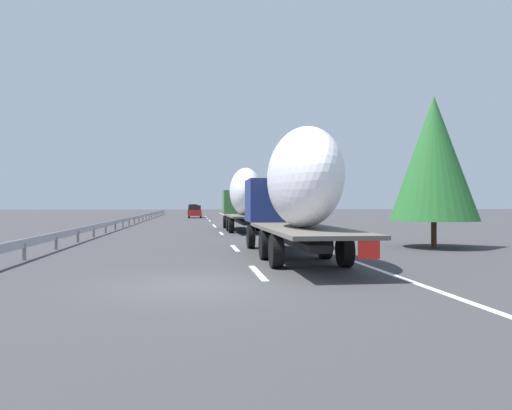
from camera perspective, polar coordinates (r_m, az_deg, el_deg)
The scene contains 22 objects.
ground_plane at distance 52.27m, azimuth -7.09°, elevation -2.07°, with size 260.00×260.00×0.00m, color #38383A.
lane_stripe_0 at distance 14.48m, azimuth 0.21°, elevation -7.77°, with size 3.20×0.20×0.01m, color white.
lane_stripe_1 at distance 22.45m, azimuth -2.43°, elevation -4.96°, with size 3.20×0.20×0.01m, color white.
lane_stripe_2 at distance 33.74m, azimuth -4.01°, elevation -3.26°, with size 3.20×0.20×0.01m, color white.
lane_stripe_3 at distance 44.00m, azimuth -4.74°, elevation -2.47°, with size 3.20×0.20×0.01m, color white.
lane_stripe_4 at distance 46.68m, azimuth -4.87°, elevation -2.32°, with size 3.20×0.20×0.01m, color white.
lane_stripe_5 at distance 58.51m, azimuth -5.33°, elevation -1.83°, with size 3.20×0.20×0.01m, color white.
lane_stripe_6 at distance 69.32m, azimuth -5.61°, elevation -1.52°, with size 3.20×0.20×0.01m, color white.
lane_stripe_7 at distance 79.63m, azimuth -5.81°, elevation -1.31°, with size 3.20×0.20×0.01m, color white.
edge_line_right at distance 57.53m, azimuth -1.60°, elevation -1.86°, with size 110.00×0.20×0.01m, color white.
truck_lead at distance 36.52m, azimuth -1.42°, elevation 0.98°, with size 12.18×2.55×4.56m.
truck_trailing at distance 17.94m, azimuth 4.56°, elevation 1.89°, with size 12.68×2.55×4.56m.
car_red_compact at distance 71.62m, azimuth -7.03°, elevation -0.74°, with size 4.43×1.90×1.81m.
car_black_suv at distance 92.21m, azimuth -7.24°, elevation -0.54°, with size 4.33×1.90×1.86m.
car_silver_hatch at distance 101.67m, azimuth -7.21°, elevation -0.46°, with size 4.37×1.73×1.94m.
road_sign at distance 55.87m, azimuth -0.20°, elevation 0.54°, with size 0.10×0.90×3.50m.
tree_0 at distance 59.10m, azimuth 4.19°, elevation 2.52°, with size 3.00×3.00×7.08m.
tree_1 at distance 100.34m, azimuth -0.74°, elevation 1.42°, with size 2.78×2.78×6.65m.
tree_2 at distance 82.76m, azimuth 1.46°, elevation 1.28°, with size 2.50×2.50×5.68m.
tree_3 at distance 24.25m, azimuth 19.74°, elevation 5.08°, with size 3.98×3.98×6.96m.
tree_4 at distance 93.14m, azimuth -0.44°, elevation 0.92°, with size 2.62×2.62×5.25m.
guardrail_median at distance 55.57m, azimuth -13.29°, elevation -1.34°, with size 94.00×0.10×0.76m.
Camera 1 is at (-12.23, 0.03, 1.99)m, focal length 34.85 mm.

